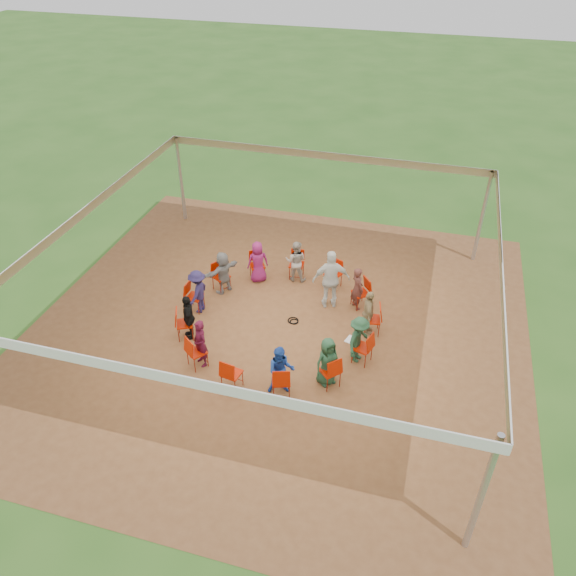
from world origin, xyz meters
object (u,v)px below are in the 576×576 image
(chair_10, at_px, (232,373))
(person_seated_3, at_px, (296,261))
(chair_1, at_px, (372,319))
(person_seated_2, at_px, (357,288))
(chair_8, at_px, (185,324))
(person_seated_6, at_px, (198,292))
(person_seated_5, at_px, (223,272))
(chair_2, at_px, (361,293))
(person_seated_1, at_px, (368,313))
(person_seated_0, at_px, (359,340))
(cable_coil, at_px, (293,321))
(person_seated_7, at_px, (189,317))
(chair_7, at_px, (195,297))
(chair_3, at_px, (333,274))
(person_seated_9, at_px, (281,371))
(chair_11, at_px, (281,381))
(person_seated_10, at_px, (327,361))
(chair_4, at_px, (297,265))
(person_seated_8, at_px, (200,343))
(laptop, at_px, (353,339))
(chair_5, at_px, (257,266))
(chair_0, at_px, (362,348))
(chair_6, at_px, (221,277))
(chair_12, at_px, (330,371))
(chair_9, at_px, (197,352))
(person_seated_4, at_px, (258,262))

(chair_10, relative_size, person_seated_3, 0.69)
(chair_1, distance_m, person_seated_2, 1.18)
(chair_8, bearing_deg, person_seated_6, 160.40)
(person_seated_5, height_order, person_seated_6, same)
(chair_2, distance_m, person_seated_1, 1.18)
(person_seated_3, bearing_deg, person_seated_0, 124.62)
(cable_coil, bearing_deg, person_seated_7, -151.13)
(chair_7, height_order, cable_coil, chair_7)
(chair_3, xyz_separation_m, person_seated_9, (-0.27, -4.51, 0.21))
(person_seated_3, bearing_deg, chair_10, 82.90)
(chair_11, bearing_deg, person_seated_1, 43.15)
(person_seated_0, bearing_deg, chair_8, 111.31)
(chair_1, bearing_deg, cable_coil, 82.02)
(person_seated_10, bearing_deg, chair_4, 68.69)
(chair_8, bearing_deg, cable_coil, 93.87)
(person_seated_3, height_order, person_seated_8, same)
(person_seated_9, xyz_separation_m, laptop, (1.37, 1.61, -0.04))
(chair_2, relative_size, chair_5, 1.00)
(chair_5, relative_size, chair_7, 1.00)
(chair_3, xyz_separation_m, person_seated_6, (-3.34, -2.15, 0.21))
(laptop, bearing_deg, person_seated_5, 82.83)
(chair_0, bearing_deg, chair_2, 27.69)
(chair_6, xyz_separation_m, person_seated_2, (3.97, 0.21, 0.21))
(chair_11, bearing_deg, person_seated_6, 123.63)
(chair_6, relative_size, person_seated_2, 0.69)
(chair_5, bearing_deg, chair_0, 110.77)
(chair_1, bearing_deg, person_seated_3, 43.15)
(chair_1, xyz_separation_m, chair_3, (-1.44, 1.79, 0.00))
(chair_2, distance_m, person_seated_0, 2.26)
(chair_3, bearing_deg, chair_12, 124.62)
(chair_9, bearing_deg, chair_10, 13.85)
(chair_5, distance_m, person_seated_6, 2.26)
(chair_6, height_order, person_seated_0, person_seated_0)
(person_seated_0, bearing_deg, chair_2, 24.98)
(person_seated_0, distance_m, person_seated_1, 1.13)
(laptop, bearing_deg, person_seated_1, 5.49)
(chair_3, bearing_deg, chair_1, 152.31)
(chair_12, bearing_deg, person_seated_4, 83.25)
(chair_4, relative_size, chair_12, 1.00)
(chair_10, height_order, person_seated_4, person_seated_4)
(chair_0, relative_size, person_seated_3, 0.69)
(chair_10, bearing_deg, person_seated_7, 149.60)
(person_seated_8, bearing_deg, person_seated_7, 166.15)
(chair_1, bearing_deg, person_seated_8, 110.23)
(chair_9, bearing_deg, chair_3, 96.92)
(person_seated_1, relative_size, laptop, 3.60)
(chair_9, height_order, person_seated_1, person_seated_1)
(chair_12, bearing_deg, chair_3, 55.38)
(chair_0, height_order, person_seated_1, person_seated_1)
(chair_6, relative_size, chair_9, 1.00)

